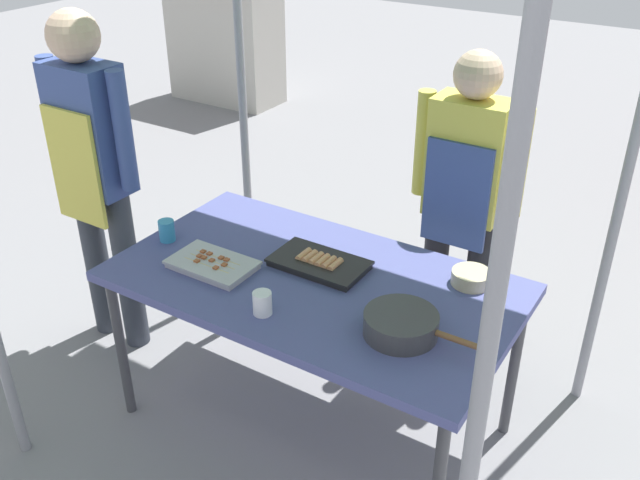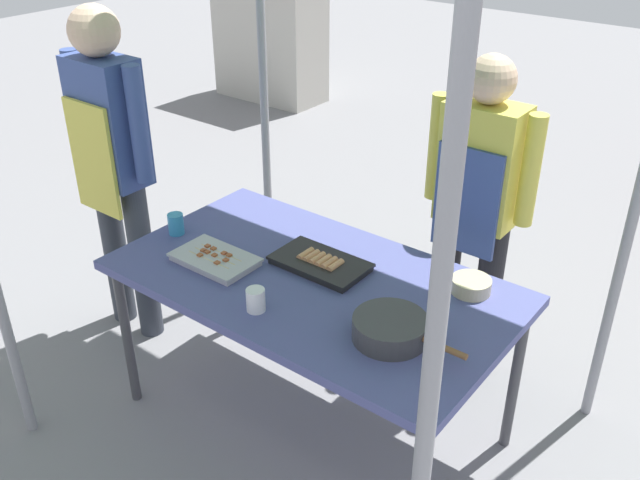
{
  "view_description": "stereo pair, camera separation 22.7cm",
  "coord_description": "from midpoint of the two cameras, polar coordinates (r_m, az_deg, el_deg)",
  "views": [
    {
      "loc": [
        1.28,
        -1.97,
        2.24
      ],
      "look_at": [
        0.0,
        0.05,
        0.9
      ],
      "focal_mm": 39.35,
      "sensor_mm": 36.0,
      "label": 1
    },
    {
      "loc": [
        1.46,
        -1.84,
        2.24
      ],
      "look_at": [
        0.0,
        0.05,
        0.9
      ],
      "focal_mm": 39.35,
      "sensor_mm": 36.0,
      "label": 2
    }
  ],
  "objects": [
    {
      "name": "condiment_bowl",
      "position": [
        2.77,
        9.91,
        -3.09
      ],
      "size": [
        0.15,
        0.15,
        0.06
      ],
      "primitive_type": "cylinder",
      "color": "#BFB28C",
      "rests_on": "stall_table"
    },
    {
      "name": "ground_plane",
      "position": [
        3.24,
        -2.55,
        -14.44
      ],
      "size": [
        18.0,
        18.0,
        0.0
      ],
      "primitive_type": "plane",
      "color": "slate"
    },
    {
      "name": "drink_cup_near_edge",
      "position": [
        3.12,
        -14.4,
        0.7
      ],
      "size": [
        0.07,
        0.07,
        0.09
      ],
      "primitive_type": "cylinder",
      "color": "#338CBF",
      "rests_on": "stall_table"
    },
    {
      "name": "stall_table",
      "position": [
        2.81,
        -2.86,
        -4.09
      ],
      "size": [
        1.6,
        0.9,
        0.75
      ],
      "color": "#4C518C",
      "rests_on": "ground"
    },
    {
      "name": "vendor_woman",
      "position": [
        3.21,
        9.74,
        4.04
      ],
      "size": [
        0.52,
        0.22,
        1.52
      ],
      "rotation": [
        0.0,
        0.0,
        3.14
      ],
      "color": "black",
      "rests_on": "ground"
    },
    {
      "name": "tray_grilled_sausages",
      "position": [
        2.84,
        -2.34,
        -1.94
      ],
      "size": [
        0.39,
        0.23,
        0.05
      ],
      "color": "black",
      "rests_on": "stall_table"
    },
    {
      "name": "drink_cup_by_wok",
      "position": [
        2.57,
        -7.24,
        -5.19
      ],
      "size": [
        0.07,
        0.07,
        0.09
      ],
      "primitive_type": "cylinder",
      "color": "white",
      "rests_on": "stall_table"
    },
    {
      "name": "neighbor_stall_right",
      "position": [
        7.18,
        -8.8,
        17.41
      ],
      "size": [
        1.09,
        0.55,
        1.61
      ],
      "color": "#B7B2A8",
      "rests_on": "ground"
    },
    {
      "name": "tray_meat_skewers",
      "position": [
        2.89,
        -10.97,
        -2.01
      ],
      "size": [
        0.35,
        0.22,
        0.04
      ],
      "color": "#ADADB2",
      "rests_on": "stall_table"
    },
    {
      "name": "cooking_wok",
      "position": [
        2.45,
        4.01,
        -6.87
      ],
      "size": [
        0.42,
        0.26,
        0.08
      ],
      "color": "#38383A",
      "rests_on": "stall_table"
    },
    {
      "name": "customer_nearby",
      "position": [
        3.43,
        -19.82,
        6.12
      ],
      "size": [
        0.52,
        0.23,
        1.67
      ],
      "color": "#333842",
      "rests_on": "ground"
    }
  ]
}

